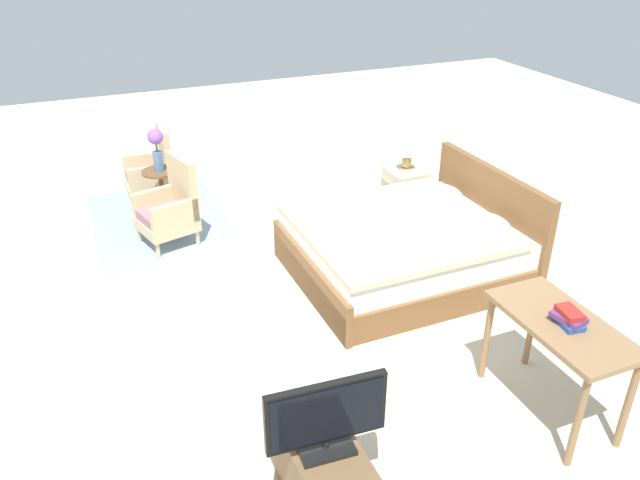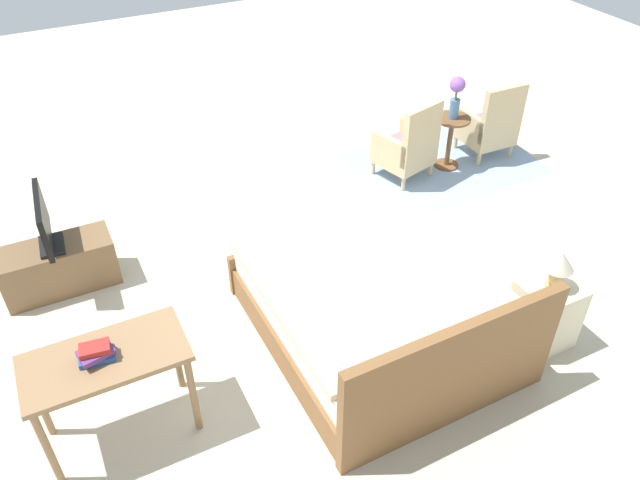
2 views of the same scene
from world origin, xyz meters
name	(u,v)px [view 1 (image 1 of 2)]	position (x,y,z in m)	size (l,w,h in m)	color
ground_plane	(312,290)	(0.00, 0.00, 0.00)	(16.00, 16.00, 0.00)	beige
floor_rug	(160,221)	(-2.06, -1.07, 0.00)	(2.10, 1.50, 0.01)	#8EA8C6
bed	(407,247)	(0.07, 0.98, 0.30)	(1.77, 2.07, 0.96)	brown
armchair_by_window_left	(153,172)	(-2.63, -1.01, 0.38)	(0.55, 0.55, 0.92)	#CCB284
armchair_by_window_right	(170,209)	(-1.50, -1.01, 0.38)	(0.66, 0.66, 0.92)	#CCB284
side_table	(162,189)	(-2.06, -1.00, 0.39)	(0.40, 0.40, 0.62)	brown
flower_vase	(156,145)	(-2.06, -1.00, 0.91)	(0.17, 0.17, 0.48)	#4C709E
nightstand	(404,193)	(-1.09, 1.60, 0.29)	(0.44, 0.41, 0.58)	beige
table_lamp	(407,152)	(-1.09, 1.60, 0.80)	(0.22, 0.22, 0.33)	tan
tv_stand	(326,477)	(2.26, -0.82, 0.23)	(0.96, 0.40, 0.45)	brown
tv_flatscreen	(326,417)	(2.26, -0.82, 0.70)	(0.22, 0.71, 0.49)	black
vanity_desk	(560,335)	(2.11, 0.96, 0.65)	(1.04, 0.52, 0.77)	#8E6B47
book_stack	(569,318)	(2.15, 0.96, 0.82)	(0.24, 0.19, 0.11)	#284C8E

